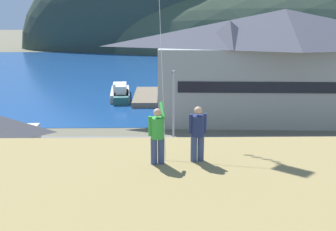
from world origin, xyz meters
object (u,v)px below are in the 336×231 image
at_px(wharf_dock, 146,97).
at_px(parking_light_pole, 173,106).
at_px(moored_boat_inner_slip, 120,93).
at_px(harbor_lodge, 282,63).
at_px(person_kite_flyer, 157,134).
at_px(parked_car_front_row_red, 127,195).
at_px(person_companion, 198,132).
at_px(moored_boat_wharfside, 121,96).
at_px(moored_boat_outer_mooring, 171,90).
at_px(parked_car_mid_row_near, 97,159).
at_px(parked_car_front_row_end, 221,199).

bearing_deg(wharf_dock, parking_light_pole, -81.77).
bearing_deg(moored_boat_inner_slip, harbor_lodge, -32.23).
bearing_deg(person_kite_flyer, parked_car_front_row_red, 101.67).
bearing_deg(person_companion, moored_boat_wharfside, 99.59).
bearing_deg(harbor_lodge, moored_boat_outer_mooring, 130.18).
relative_size(wharf_dock, parking_light_pole, 1.62).
height_order(harbor_lodge, parking_light_pole, harbor_lodge).
bearing_deg(parking_light_pole, parked_car_mid_row_near, -145.13).
xyz_separation_m(parked_car_mid_row_near, parked_car_front_row_end, (7.98, -6.30, 0.00)).
bearing_deg(wharf_dock, person_companion, -85.37).
height_order(moored_boat_wharfside, moored_boat_inner_slip, same).
xyz_separation_m(moored_boat_wharfside, moored_boat_inner_slip, (-0.35, 2.09, 0.00)).
bearing_deg(person_kite_flyer, parked_car_mid_row_near, 107.13).
bearing_deg(parked_car_front_row_end, wharf_dock, 99.75).
relative_size(parked_car_front_row_red, parking_light_pole, 0.62).
height_order(moored_boat_wharfside, moored_boat_outer_mooring, same).
distance_m(parked_car_front_row_red, person_companion, 11.45).
bearing_deg(moored_boat_wharfside, parked_car_front_row_red, -83.45).
distance_m(harbor_lodge, person_kite_flyer, 31.96).
bearing_deg(parked_car_front_row_end, parked_car_front_row_red, 173.43).
bearing_deg(harbor_lodge, moored_boat_wharfside, 152.17).
bearing_deg(moored_boat_wharfside, wharf_dock, 19.69).
bearing_deg(moored_boat_outer_mooring, wharf_dock, -141.76).
bearing_deg(moored_boat_outer_mooring, parked_car_front_row_end, -86.78).
relative_size(moored_boat_outer_mooring, person_companion, 4.18).
relative_size(wharf_dock, person_companion, 6.29).
relative_size(harbor_lodge, parking_light_pole, 4.14).
bearing_deg(parked_car_front_row_red, parked_car_front_row_end, -6.57).
bearing_deg(harbor_lodge, parked_car_front_row_red, -126.39).
bearing_deg(moored_boat_wharfside, parked_car_front_row_end, -73.98).
distance_m(moored_boat_inner_slip, person_companion, 41.84).
distance_m(wharf_dock, parked_car_front_row_red, 30.92).
xyz_separation_m(wharf_dock, person_companion, (3.22, -39.78, 7.26)).
relative_size(moored_boat_inner_slip, parked_car_mid_row_near, 1.94).
bearing_deg(parked_car_mid_row_near, moored_boat_inner_slip, 92.38).
relative_size(wharf_dock, moored_boat_wharfside, 1.74).
bearing_deg(parked_car_mid_row_near, moored_boat_outer_mooring, 77.80).
bearing_deg(parked_car_front_row_red, parked_car_mid_row_near, 115.17).
relative_size(parked_car_front_row_red, person_companion, 2.42).
bearing_deg(person_companion, parked_car_front_row_end, 75.11).
bearing_deg(wharf_dock, parked_car_front_row_red, -89.78).
bearing_deg(moored_boat_wharfside, moored_boat_outer_mooring, 30.07).
bearing_deg(person_kite_flyer, parking_light_pole, 86.67).
height_order(parked_car_front_row_red, person_companion, person_companion).
bearing_deg(parked_car_front_row_end, moored_boat_inner_slip, 105.62).
bearing_deg(parked_car_front_row_end, person_companion, -104.89).
xyz_separation_m(moored_boat_inner_slip, parked_car_mid_row_near, (1.09, -26.13, 0.34)).
relative_size(parked_car_front_row_red, person_kite_flyer, 2.27).
height_order(parked_car_front_row_red, person_kite_flyer, person_kite_flyer).
distance_m(harbor_lodge, person_companion, 31.29).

